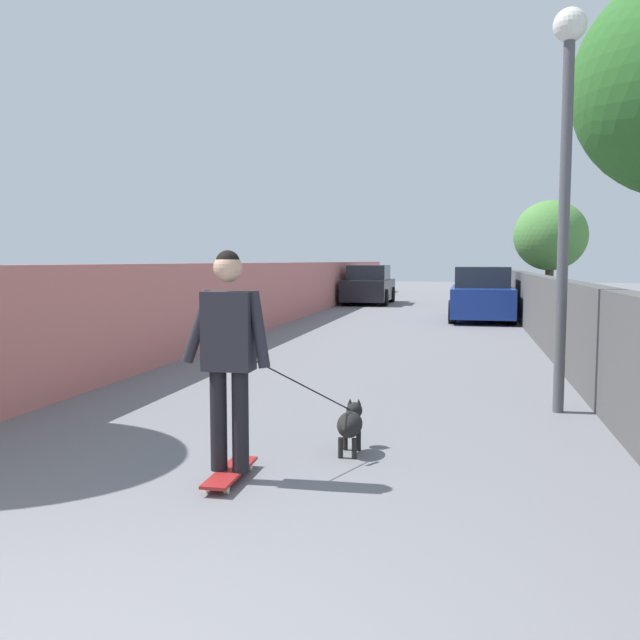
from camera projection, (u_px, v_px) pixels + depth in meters
The scene contains 10 objects.
ground_plane at pixel (393, 333), 15.98m from camera, with size 80.00×80.00×0.00m, color slate.
wall_left at pixel (234, 301), 14.65m from camera, with size 48.00×0.30×1.66m, color #CC726B.
fence_right at pixel (548, 312), 13.28m from camera, with size 48.00×0.30×1.39m, color #4C4C4C.
tree_right_far at pixel (551, 236), 19.76m from camera, with size 2.13×2.13×3.48m.
lamp_post at pixel (566, 141), 7.33m from camera, with size 0.36×0.36×4.42m.
skateboard at pixel (230, 472), 5.21m from camera, with size 0.80×0.21×0.08m.
person_skateboarder at pixel (229, 343), 5.12m from camera, with size 0.22×0.71×1.70m.
dog at pixel (350, 423), 5.95m from camera, with size 1.25×0.90×1.06m.
car_near at pixel (482, 295), 19.29m from camera, with size 3.90×1.80×1.54m.
car_far at pixel (369, 286), 26.76m from camera, with size 3.93×1.80×1.54m.
Camera 1 is at (-1.90, -1.68, 1.71)m, focal length 37.69 mm.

